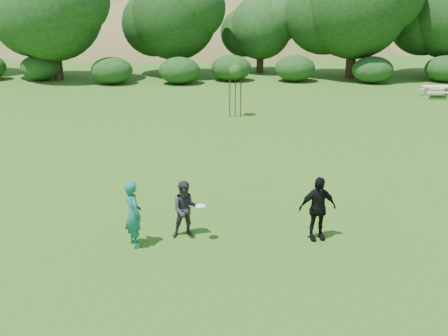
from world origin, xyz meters
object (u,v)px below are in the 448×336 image
at_px(sapling, 235,72).
at_px(picnic_table, 437,90).
at_px(player_black, 317,208).
at_px(player_teal, 133,214).
at_px(player_grey, 186,209).

distance_m(sapling, picnic_table, 14.37).
height_order(player_black, picnic_table, player_black).
height_order(player_teal, player_black, player_teal).
distance_m(player_teal, player_grey, 1.45).
xyz_separation_m(player_black, picnic_table, (11.24, 19.77, -0.38)).
xyz_separation_m(sapling, picnic_table, (13.20, 5.34, -1.90)).
xyz_separation_m(player_grey, picnic_table, (14.83, 19.65, -0.29)).
relative_size(sapling, picnic_table, 1.58).
distance_m(player_teal, player_black, 4.94).
xyz_separation_m(player_black, sapling, (-1.96, 14.43, 1.52)).
xyz_separation_m(player_grey, player_black, (3.58, -0.12, 0.09)).
relative_size(player_teal, player_black, 1.02).
bearing_deg(player_grey, player_teal, -169.24).
bearing_deg(player_teal, player_black, -117.16).
xyz_separation_m(player_teal, picnic_table, (16.17, 20.19, -0.40)).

